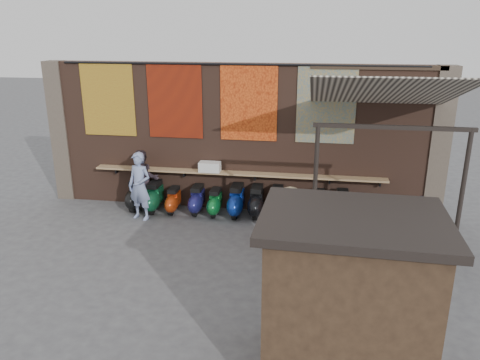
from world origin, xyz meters
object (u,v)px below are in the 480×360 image
Objects in this scene: scooter_stool_8 at (297,206)px; scooter_stool_6 at (256,202)px; scooter_stool_3 at (197,200)px; shopper_navy at (418,231)px; shopper_grey at (398,242)px; scooter_stool_4 at (215,202)px; scooter_stool_1 at (154,197)px; shopper_tan at (290,222)px; scooter_stool_7 at (277,203)px; scooter_stool_5 at (236,201)px; market_stall at (347,302)px; scooter_stool_0 at (137,195)px; diner_right at (144,181)px; scooter_stool_2 at (173,200)px; scooter_stool_9 at (319,206)px; shelf_box at (210,167)px; diner_left at (140,186)px; scooter_stool_10 at (342,208)px.

scooter_stool_6 is at bearing 177.93° from scooter_stool_8.
scooter_stool_3 is 5.79m from shopper_navy.
scooter_stool_4 is at bearing -23.43° from shopper_grey.
scooter_stool_3 is 0.91× the size of scooter_stool_6.
shopper_tan reaches higher than scooter_stool_1.
scooter_stool_3 is 2.20m from scooter_stool_7.
scooter_stool_5 is at bearing -179.59° from scooter_stool_8.
market_stall reaches higher than scooter_stool_5.
diner_right is (0.25, -0.05, 0.43)m from scooter_stool_0.
scooter_stool_2 is 7.23m from market_stall.
market_stall is at bearing -86.40° from scooter_stool_9.
scooter_stool_6 is (1.12, 0.08, 0.06)m from scooter_stool_4.
scooter_stool_1 is at bearing -167.77° from shelf_box.
shopper_grey is at bearing -2.91° from diner_left.
scooter_stool_0 is 7.17m from shopper_grey.
scooter_stool_3 is at bearing 82.87° from shopper_tan.
scooter_stool_6 is 1.66m from scooter_stool_9.
scooter_stool_8 is 5.90m from market_stall.
shelf_box is 1.38m from scooter_stool_2.
shopper_tan is 0.68× the size of market_stall.
diner_left is at bearing -166.50° from scooter_stool_5.
shopper_tan is at bearing -92.22° from scooter_stool_8.
shelf_box is 1.59m from scooter_stool_6.
shopper_tan is at bearing -46.08° from shelf_box.
diner_left is 1.13× the size of shopper_grey.
scooter_stool_2 is 0.46× the size of shopper_navy.
scooter_stool_5 is 2.63m from diner_right.
scooter_stool_0 is at bearing 135.97° from diner_left.
scooter_stool_9 is at bearing 1.84° from scooter_stool_8.
scooter_stool_2 is 0.91× the size of scooter_stool_3.
scooter_stool_1 is 0.36× the size of market_stall.
scooter_stool_10 is 0.49× the size of diner_left.
scooter_stool_6 is at bearing -51.86° from shopper_navy.
scooter_stool_8 is (3.94, 0.04, -0.04)m from scooter_stool_1.
shopper_grey is (3.19, -2.83, 0.39)m from scooter_stool_6.
market_stall is at bearing 77.64° from shopper_grey.
shelf_box is 0.37× the size of shopper_navy.
scooter_stool_7 is 6.03m from market_stall.
shopper_tan reaches higher than scooter_stool_6.
scooter_stool_5 is 0.49× the size of diner_left.
scooter_stool_0 is 3.38m from scooter_stool_6.
shopper_tan is at bearing -4.28° from diner_left.
scooter_stool_10 is 2.45m from shopper_tan.
market_stall reaches higher than scooter_stool_10.
scooter_stool_6 is (1.64, 0.02, 0.04)m from scooter_stool_3.
diner_left is (-1.69, -0.90, -0.35)m from shelf_box.
scooter_stool_10 is 5.40m from diner_right.
scooter_stool_4 is 0.41× the size of diner_left.
scooter_stool_9 is 3.00m from shopper_navy.
diner_left reaches higher than scooter_stool_6.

